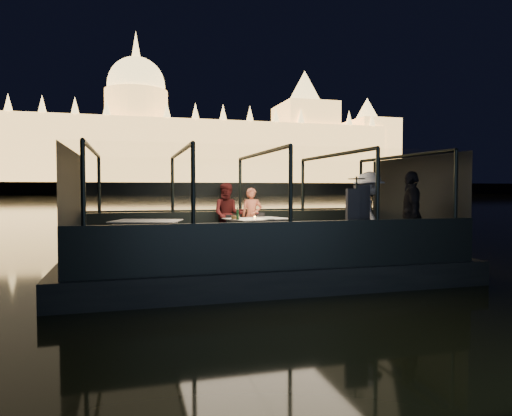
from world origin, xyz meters
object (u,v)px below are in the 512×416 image
object	(u,v)px
chair_port_left	(235,230)
person_woman_coral	(252,217)
passenger_dark	(411,218)
wine_bottle	(238,214)
dining_table_central	(257,233)
coat_stand	(356,219)
passenger_stripe	(369,218)
dining_table_aft	(147,238)
person_man_maroon	(228,217)
chair_port_right	(259,229)

from	to	relation	value
chair_port_left	person_woman_coral	xyz separation A→B (m)	(0.52, 0.27, 0.30)
passenger_dark	wine_bottle	size ratio (longest dim) A/B	6.33
chair_port_left	person_woman_coral	world-z (taller)	person_woman_coral
dining_table_central	coat_stand	size ratio (longest dim) A/B	0.83
dining_table_central	passenger_stripe	size ratio (longest dim) A/B	0.77
dining_table_aft	passenger_dark	xyz separation A→B (m)	(5.69, -1.83, 0.47)
dining_table_central	person_woman_coral	xyz separation A→B (m)	(0.05, 0.72, 0.36)
dining_table_aft	person_man_maroon	distance (m)	2.36
coat_stand	wine_bottle	world-z (taller)	coat_stand
person_woman_coral	wine_bottle	distance (m)	1.32
dining_table_central	chair_port_left	world-z (taller)	chair_port_left
person_woman_coral	person_man_maroon	distance (m)	0.65
passenger_stripe	wine_bottle	size ratio (longest dim) A/B	6.27
dining_table_aft	chair_port_left	xyz separation A→B (m)	(2.23, 0.71, 0.06)
dining_table_central	passenger_stripe	world-z (taller)	passenger_stripe
chair_port_right	chair_port_left	bearing A→B (deg)	-156.26
chair_port_right	passenger_dark	xyz separation A→B (m)	(2.81, -2.55, 0.40)
dining_table_central	dining_table_aft	bearing A→B (deg)	-174.45
dining_table_aft	person_woman_coral	xyz separation A→B (m)	(2.76, 0.98, 0.36)
passenger_stripe	person_woman_coral	bearing A→B (deg)	51.13
dining_table_central	person_woman_coral	world-z (taller)	person_woman_coral
passenger_stripe	wine_bottle	distance (m)	3.04
person_woman_coral	passenger_stripe	xyz separation A→B (m)	(1.95, -2.71, 0.10)
passenger_stripe	wine_bottle	world-z (taller)	passenger_stripe
dining_table_central	chair_port_right	bearing A→B (deg)	68.46
coat_stand	person_woman_coral	distance (m)	3.66
dining_table_aft	chair_port_right	world-z (taller)	chair_port_right
passenger_stripe	person_man_maroon	bearing A→B (deg)	59.17
chair_port_left	coat_stand	size ratio (longest dim) A/B	0.46
dining_table_aft	chair_port_left	bearing A→B (deg)	17.70
dining_table_aft	person_woman_coral	bearing A→B (deg)	19.62
dining_table_aft	passenger_dark	bearing A→B (deg)	-17.86
dining_table_central	chair_port_right	xyz separation A→B (m)	(0.18, 0.45, 0.06)
wine_bottle	passenger_stripe	bearing A→B (deg)	-31.10
dining_table_aft	chair_port_left	size ratio (longest dim) A/B	1.81
coat_stand	person_woman_coral	xyz separation A→B (m)	(-1.26, 3.43, -0.15)
dining_table_aft	person_woman_coral	size ratio (longest dim) A/B	0.97
dining_table_aft	wine_bottle	bearing A→B (deg)	-4.24
passenger_stripe	passenger_dark	size ratio (longest dim) A/B	0.99
chair_port_left	wine_bottle	bearing A→B (deg)	-74.05
coat_stand	wine_bottle	size ratio (longest dim) A/B	5.83
chair_port_left	person_woman_coral	size ratio (longest dim) A/B	0.53
chair_port_right	passenger_dark	world-z (taller)	passenger_dark
dining_table_aft	coat_stand	world-z (taller)	coat_stand
wine_bottle	chair_port_left	bearing A→B (deg)	81.84
chair_port_left	passenger_stripe	distance (m)	3.50
chair_port_right	wine_bottle	size ratio (longest dim) A/B	2.87
person_woman_coral	passenger_dark	size ratio (longest dim) A/B	0.80
dining_table_central	coat_stand	bearing A→B (deg)	-64.30
chair_port_left	wine_bottle	xyz separation A→B (m)	(-0.12, -0.87, 0.47)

